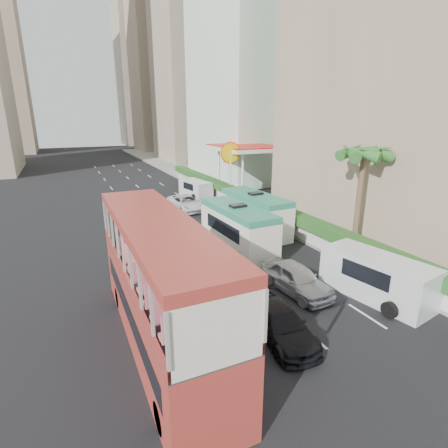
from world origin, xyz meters
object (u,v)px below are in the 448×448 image
car_silver_lane_b (295,291)px  panel_van_near (377,277)px  van_asset (187,210)px  palm_tree (359,203)px  shell_station (246,170)px  car_silver_lane_a (218,281)px  car_black (280,337)px  minibus_far (255,214)px  panel_van_far (195,189)px  minibus_near (238,229)px  double_decker_bus (160,284)px

car_silver_lane_b → panel_van_near: bearing=-36.9°
van_asset → panel_van_near: bearing=-86.9°
van_asset → palm_tree: palm_tree is taller
panel_van_near → shell_station: bearing=66.9°
van_asset → panel_van_near: panel_van_near is taller
car_silver_lane_a → car_black: 5.67m
minibus_far → car_silver_lane_a: bearing=-135.8°
car_silver_lane_a → panel_van_near: size_ratio=0.88×
palm_tree → shell_station: size_ratio=0.80×
minibus_far → panel_van_far: bearing=86.0°
car_silver_lane_b → van_asset: 17.83m
minibus_near → panel_van_far: (3.10, 16.40, -0.59)m
car_silver_lane_a → minibus_far: 8.90m
car_black → panel_van_far: panel_van_far is taller
minibus_near → shell_station: bearing=57.9°
double_decker_bus → minibus_far: 14.57m
minibus_near → palm_tree: size_ratio=1.05×
car_silver_lane_a → panel_van_near: 8.04m
minibus_near → panel_van_far: size_ratio=1.49×
double_decker_bus → car_black: (4.39, -1.66, -2.53)m
minibus_near → panel_van_near: bearing=-70.7°
panel_van_far → palm_tree: (3.53, -20.06, 2.47)m
car_black → panel_van_far: size_ratio=0.96×
minibus_far → palm_tree: (3.71, -6.47, 1.89)m
car_black → van_asset: bearing=87.8°
car_silver_lane_b → double_decker_bus: bearing=-174.9°
car_black → minibus_near: (2.79, 9.32, 1.49)m
panel_van_far → van_asset: bearing=-128.6°
van_asset → shell_station: size_ratio=0.63×
car_silver_lane_a → minibus_far: size_ratio=0.69×
van_asset → car_silver_lane_b: bearing=-96.3°
car_silver_lane_a → car_silver_lane_b: bearing=-45.5°
van_asset → minibus_far: bearing=-78.7°
van_asset → palm_tree: size_ratio=0.79×
minibus_near → panel_van_near: size_ratio=1.28×
double_decker_bus → car_black: size_ratio=2.54×
car_black → panel_van_near: bearing=14.3°
panel_van_far → palm_tree: palm_tree is taller
car_silver_lane_a → car_black: size_ratio=1.07×
panel_van_near → minibus_far: bearing=82.1°
double_decker_bus → minibus_near: 10.55m
car_silver_lane_b → shell_station: (8.76, 21.75, 2.75)m
panel_van_near → double_decker_bus: bearing=165.5°
double_decker_bus → shell_station: 28.02m
panel_van_far → palm_tree: size_ratio=0.71×
double_decker_bus → car_silver_lane_a: size_ratio=2.39×
palm_tree → shell_station: palm_tree is taller
car_black → double_decker_bus: bearing=165.6°
car_silver_lane_b → minibus_far: bearing=68.1°
car_black → palm_tree: palm_tree is taller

